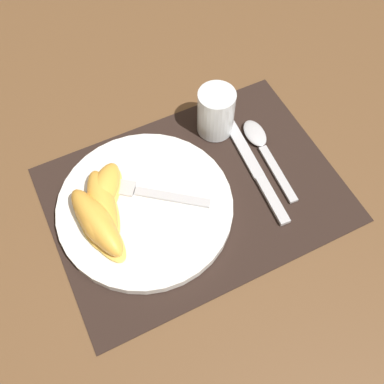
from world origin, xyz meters
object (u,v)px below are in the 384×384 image
Objects in this scene: juice_glass at (216,114)px; citrus_wedge_1 at (102,205)px; knife at (256,170)px; plate at (145,207)px; fork at (139,190)px; citrus_wedge_2 at (97,222)px; spoon at (261,144)px; citrus_wedge_3 at (98,224)px; citrus_wedge_0 at (104,192)px.

juice_glass is 0.65× the size of citrus_wedge_1.
knife is at bearing -79.89° from juice_glass.
plate is at bearing 176.08° from knife.
fork is 1.17× the size of citrus_wedge_2.
fork is at bearing 85.16° from plate.
plate is at bearing -172.99° from spoon.
knife is at bearing -1.46° from citrus_wedge_2.
fork is 0.09m from citrus_wedge_3.
juice_glass is 0.49× the size of spoon.
fork is 0.06m from citrus_wedge_1.
citrus_wedge_3 is (-0.30, -0.04, 0.03)m from spoon.
plate is 0.08m from citrus_wedge_2.
citrus_wedge_1 is at bearing -178.12° from spoon.
spoon is 1.77× the size of citrus_wedge_3.
citrus_wedge_1 is (-0.23, -0.08, -0.01)m from juice_glass.
fork is 0.06m from citrus_wedge_0.
juice_glass is 0.27m from citrus_wedge_3.
knife is 0.27m from citrus_wedge_3.
citrus_wedge_1 is 1.35× the size of citrus_wedge_3.
spoon is 1.59× the size of citrus_wedge_0.
citrus_wedge_3 is (-0.08, -0.04, 0.02)m from fork.
knife is at bearing -129.64° from spoon.
plate is 2.78× the size of citrus_wedge_3.
spoon is 1.24× the size of citrus_wedge_2.
citrus_wedge_2 is at bearing -173.59° from spoon.
citrus_wedge_1 is (-0.06, 0.02, 0.02)m from plate.
spoon is 0.28m from citrus_wedge_0.
spoon is at bearing -2.66° from citrus_wedge_0.
citrus_wedge_2 is (-0.02, -0.02, 0.00)m from citrus_wedge_1.
citrus_wedge_2 reaches higher than fork.
plate is at bearing -39.19° from citrus_wedge_0.
plate is at bearing 4.65° from citrus_wedge_2.
citrus_wedge_0 is 0.06m from citrus_wedge_3.
spoon is (0.05, -0.07, -0.03)m from juice_glass.
spoon is at bearing 6.41° from citrus_wedge_2.
citrus_wedge_0 reaches higher than fork.
juice_glass reaches higher than citrus_wedge_3.
plate is at bearing 8.12° from citrus_wedge_3.
plate is at bearing -17.16° from citrus_wedge_1.
fork is at bearing -15.88° from citrus_wedge_0.
citrus_wedge_0 is at bearing 167.47° from knife.
citrus_wedge_2 is (-0.03, -0.05, 0.01)m from citrus_wedge_0.
citrus_wedge_3 is at bearing -171.88° from plate.
plate is at bearing -94.84° from fork.
citrus_wedge_2 is (-0.25, -0.10, -0.00)m from juice_glass.
juice_glass is 0.11m from knife.
citrus_wedge_0 is 0.82× the size of citrus_wedge_1.
citrus_wedge_0 is (-0.05, 0.04, 0.02)m from plate.
citrus_wedge_0 is 1.11× the size of citrus_wedge_3.
citrus_wedge_2 is at bearing -157.92° from juice_glass.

